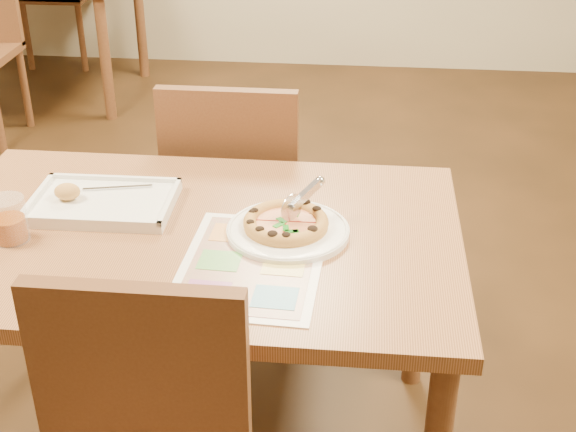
# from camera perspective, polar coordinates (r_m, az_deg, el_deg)

# --- Properties ---
(dining_table) EXTENTS (1.30, 0.85, 0.72)m
(dining_table) POSITION_cam_1_polar(r_m,az_deg,el_deg) (2.01, -6.61, -3.20)
(dining_table) COLOR #A26941
(dining_table) RESTS_ON ground
(chair_far) EXTENTS (0.42, 0.42, 0.47)m
(chair_far) POSITION_cam_1_polar(r_m,az_deg,el_deg) (2.56, -3.83, 2.63)
(chair_far) COLOR brown
(chair_far) RESTS_ON ground
(plate) EXTENTS (0.34, 0.34, 0.02)m
(plate) POSITION_cam_1_polar(r_m,az_deg,el_deg) (1.94, 0.00, -1.09)
(plate) COLOR white
(plate) RESTS_ON dining_table
(pizza) EXTENTS (0.21, 0.21, 0.03)m
(pizza) POSITION_cam_1_polar(r_m,az_deg,el_deg) (1.93, -0.15, -0.48)
(pizza) COLOR #DF9D4C
(pizza) RESTS_ON plate
(pizza_cutter) EXTENTS (0.09, 0.11, 0.08)m
(pizza_cutter) POSITION_cam_1_polar(r_m,az_deg,el_deg) (1.93, 0.98, 1.28)
(pizza_cutter) COLOR silver
(pizza_cutter) RESTS_ON pizza
(appetizer_tray) EXTENTS (0.36, 0.25, 0.06)m
(appetizer_tray) POSITION_cam_1_polar(r_m,az_deg,el_deg) (2.11, -13.20, 0.90)
(appetizer_tray) COLOR white
(appetizer_tray) RESTS_ON dining_table
(glass_tumbler) EXTENTS (0.09, 0.09, 0.11)m
(glass_tumbler) POSITION_cam_1_polar(r_m,az_deg,el_deg) (2.00, -19.24, -0.42)
(glass_tumbler) COLOR #8A3B0A
(glass_tumbler) RESTS_ON dining_table
(menu) EXTENTS (0.34, 0.46, 0.00)m
(menu) POSITION_cam_1_polar(r_m,az_deg,el_deg) (1.82, -2.61, -3.42)
(menu) COLOR white
(menu) RESTS_ON dining_table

